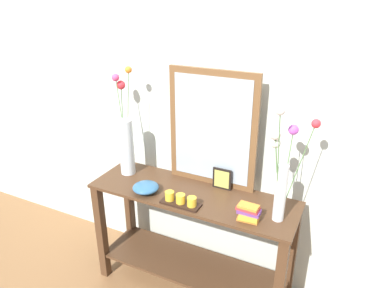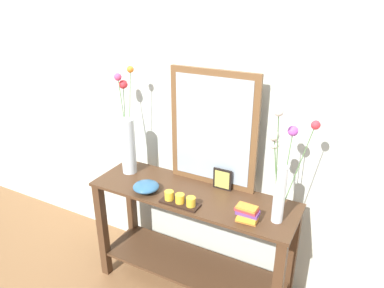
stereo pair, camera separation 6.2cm
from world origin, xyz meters
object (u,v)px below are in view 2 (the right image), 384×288
object	(u,v)px
tall_vase_left	(128,140)
candle_tray	(180,200)
vase_right	(282,174)
picture_frame_small	(222,179)
decorative_bowl	(146,187)
console_table	(192,233)
book_stack	(247,214)
mirror_leaning	(213,130)

from	to	relation	value
tall_vase_left	candle_tray	bearing A→B (deg)	-21.47
tall_vase_left	vase_right	size ratio (longest dim) A/B	1.09
picture_frame_small	decorative_bowl	size ratio (longest dim) A/B	0.85
console_table	vase_right	xyz separation A→B (m)	(0.55, -0.03, 0.59)
vase_right	candle_tray	size ratio (longest dim) A/B	2.77
vase_right	book_stack	xyz separation A→B (m)	(-0.14, -0.08, -0.24)
mirror_leaning	book_stack	world-z (taller)	mirror_leaning
console_table	book_stack	xyz separation A→B (m)	(0.41, -0.12, 0.35)
picture_frame_small	decorative_bowl	xyz separation A→B (m)	(-0.41, -0.25, -0.04)
vase_right	picture_frame_small	world-z (taller)	vase_right
console_table	vase_right	distance (m)	0.81
vase_right	candle_tray	distance (m)	0.62
console_table	decorative_bowl	size ratio (longest dim) A/B	8.01
mirror_leaning	book_stack	bearing A→B (deg)	-39.94
vase_right	decorative_bowl	distance (m)	0.86
tall_vase_left	book_stack	xyz separation A→B (m)	(0.93, -0.18, -0.19)
mirror_leaning	decorative_bowl	size ratio (longest dim) A/B	4.55
vase_right	candle_tray	bearing A→B (deg)	-168.78
tall_vase_left	book_stack	size ratio (longest dim) A/B	5.60
console_table	candle_tray	size ratio (longest dim) A/B	5.44
mirror_leaning	picture_frame_small	distance (m)	0.32
mirror_leaning	vase_right	xyz separation A→B (m)	(0.50, -0.21, -0.09)
candle_tray	mirror_leaning	bearing A→B (deg)	79.70
decorative_bowl	tall_vase_left	bearing A→B (deg)	145.73
tall_vase_left	vase_right	xyz separation A→B (m)	(1.08, -0.10, 0.05)
picture_frame_small	book_stack	size ratio (longest dim) A/B	1.07
mirror_leaning	tall_vase_left	world-z (taller)	mirror_leaning
tall_vase_left	picture_frame_small	world-z (taller)	tall_vase_left
mirror_leaning	picture_frame_small	bearing A→B (deg)	-23.59
decorative_bowl	book_stack	size ratio (longest dim) A/B	1.26
tall_vase_left	picture_frame_small	xyz separation A→B (m)	(0.67, 0.08, -0.17)
decorative_bowl	mirror_leaning	bearing A→B (deg)	42.54
mirror_leaning	decorative_bowl	distance (m)	0.55
mirror_leaning	candle_tray	xyz separation A→B (m)	(-0.06, -0.32, -0.35)
console_table	mirror_leaning	size ratio (longest dim) A/B	1.76
decorative_bowl	candle_tray	bearing A→B (deg)	-6.11
tall_vase_left	picture_frame_small	size ratio (longest dim) A/B	5.24
tall_vase_left	book_stack	bearing A→B (deg)	-10.81
candle_tray	decorative_bowl	xyz separation A→B (m)	(-0.26, 0.03, 0.01)
decorative_bowl	book_stack	bearing A→B (deg)	-0.05
picture_frame_small	tall_vase_left	bearing A→B (deg)	-173.55
mirror_leaning	decorative_bowl	bearing A→B (deg)	-137.46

